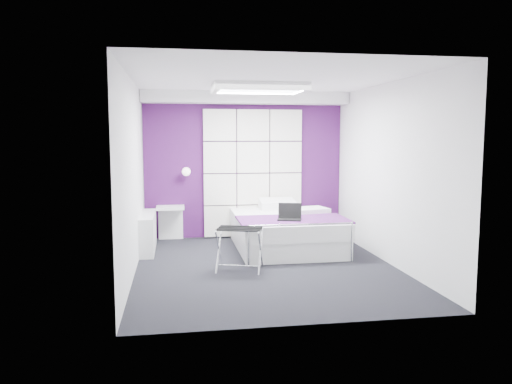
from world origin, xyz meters
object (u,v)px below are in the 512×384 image
(bed, at_px, (286,230))
(nightstand, at_px, (170,208))
(wall_lamp, at_px, (186,171))
(luggage_rack, at_px, (240,249))
(laptop, at_px, (289,216))
(radiator, at_px, (148,232))

(bed, distance_m, nightstand, 2.09)
(wall_lamp, relative_size, bed, 0.07)
(nightstand, bearing_deg, bed, -25.61)
(luggage_rack, bearing_deg, nightstand, 130.75)
(nightstand, xyz_separation_m, luggage_rack, (0.95, -2.13, -0.30))
(luggage_rack, bearing_deg, wall_lamp, 123.70)
(nightstand, relative_size, laptop, 1.37)
(radiator, bearing_deg, bed, -4.54)
(nightstand, height_order, luggage_rack, nightstand)
(wall_lamp, height_order, bed, wall_lamp)
(bed, relative_size, luggage_rack, 3.40)
(bed, relative_size, laptop, 5.77)
(radiator, xyz_separation_m, bed, (2.22, -0.18, 0.00))
(bed, bearing_deg, luggage_rack, -126.75)
(radiator, xyz_separation_m, nightstand, (0.35, 0.72, 0.29))
(wall_lamp, distance_m, laptop, 2.21)
(bed, height_order, luggage_rack, bed)
(nightstand, bearing_deg, radiator, -116.14)
(radiator, xyz_separation_m, luggage_rack, (1.31, -1.41, -0.00))
(radiator, relative_size, luggage_rack, 2.01)
(nightstand, xyz_separation_m, laptop, (1.79, -1.47, 0.04))
(wall_lamp, distance_m, luggage_rack, 2.45)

